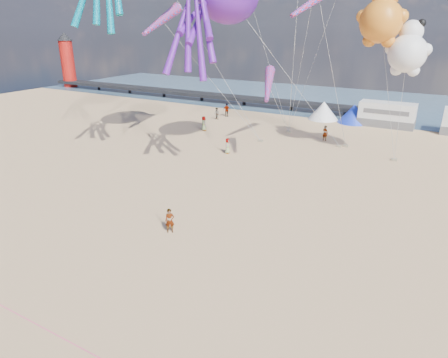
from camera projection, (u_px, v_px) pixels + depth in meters
The scene contains 23 objects.
ground at pixel (134, 273), 20.69m from camera, with size 120.00×120.00×0.00m, color #DCB17F.
water at pixel (362, 103), 65.22m from camera, with size 120.00×120.00×0.00m, color #3E5C77.
pier at pixel (182, 93), 68.87m from camera, with size 60.00×3.00×0.50m, color black.
lighthouse at pixel (68, 64), 80.51m from camera, with size 2.60×2.60×9.00m, color #A5140F.
motorhome_0 at pixel (387, 115), 49.77m from camera, with size 6.60×2.50×3.00m, color silver.
tent_white at pixel (324, 111), 53.57m from camera, with size 4.00×4.00×2.40m, color white.
tent_blue at pixel (354, 114), 51.72m from camera, with size 4.00×4.00×2.40m, color #1933CC.
rope_line at pixel (53, 333), 16.64m from camera, with size 0.03×0.03×34.00m, color #F2338C.
standing_person at pixel (170, 221), 24.49m from camera, with size 0.57×0.37×1.56m, color tan.
beachgoer_0 at pixel (227, 146), 39.57m from camera, with size 0.56×0.37×1.54m, color #7F6659.
beachgoer_3 at pixel (227, 110), 55.36m from camera, with size 1.17×0.67×1.81m, color #7F6659.
beachgoer_5 at pixel (325, 133), 43.86m from camera, with size 1.59×0.51×1.71m, color #7F6659.
beachgoer_6 at pixel (204, 123), 48.05m from camera, with size 0.63×0.42×1.74m, color #7F6659.
beachgoer_7 at pixel (217, 114), 53.57m from camera, with size 0.77×0.50×1.58m, color #7F6659.
sandbag_a at pixel (260, 141), 43.64m from camera, with size 0.50×0.35×0.22m, color gray.
sandbag_b at pixel (339, 146), 41.84m from camera, with size 0.50×0.35×0.22m, color gray.
sandbag_c at pixel (394, 160), 37.64m from camera, with size 0.50×0.35×0.22m, color gray.
sandbag_d at pixel (345, 146), 41.90m from camera, with size 0.50×0.35×0.22m, color gray.
sandbag_e at pixel (288, 132), 47.35m from camera, with size 0.50×0.35×0.22m, color gray.
kite_panda at pixel (407, 53), 33.69m from camera, with size 3.84×3.62×5.43m, color white, non-canonical shape.
kite_teddy_orange at pixel (381, 21), 33.41m from camera, with size 4.31×4.05×6.08m, color orange, non-canonical shape.
windsock_left at pixel (162, 20), 39.31m from camera, with size 1.10×7.06×7.06m, color red, non-canonical shape.
windsock_right at pixel (268, 85), 34.60m from camera, with size 0.90×4.49×4.49m, color red, non-canonical shape.
Camera 1 is at (12.72, -12.91, 12.05)m, focal length 32.00 mm.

